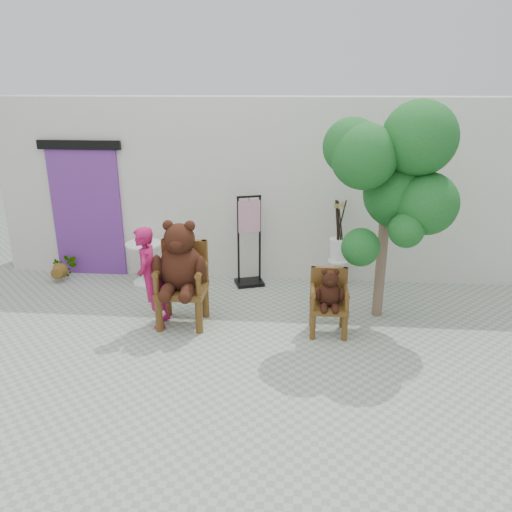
# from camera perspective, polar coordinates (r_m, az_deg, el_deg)

# --- Properties ---
(ground_plane) EXTENTS (60.00, 60.00, 0.00)m
(ground_plane) POSITION_cam_1_polar(r_m,az_deg,el_deg) (6.35, -1.08, -11.17)
(ground_plane) COLOR #949A8A
(ground_plane) RESTS_ON ground
(back_wall) EXTENTS (9.00, 1.00, 3.00)m
(back_wall) POSITION_cam_1_polar(r_m,az_deg,el_deg) (8.74, 0.95, 7.93)
(back_wall) COLOR beige
(back_wall) RESTS_ON ground
(doorway) EXTENTS (1.40, 0.11, 2.33)m
(doorway) POSITION_cam_1_polar(r_m,az_deg,el_deg) (9.02, -18.76, 5.09)
(doorway) COLOR #622B83
(doorway) RESTS_ON ground
(chair_big) EXTENTS (0.74, 0.79, 1.50)m
(chair_big) POSITION_cam_1_polar(r_m,az_deg,el_deg) (6.84, -8.57, -1.31)
(chair_big) COLOR #492D0F
(chair_big) RESTS_ON ground
(chair_small) EXTENTS (0.50, 0.50, 0.92)m
(chair_small) POSITION_cam_1_polar(r_m,az_deg,el_deg) (6.70, 8.36, -4.45)
(chair_small) COLOR #492D0F
(chair_small) RESTS_ON ground
(person) EXTENTS (0.36, 0.53, 1.41)m
(person) POSITION_cam_1_polar(r_m,az_deg,el_deg) (6.91, -11.89, -2.47)
(person) COLOR #991247
(person) RESTS_ON ground
(cafe_table) EXTENTS (0.60, 0.60, 0.70)m
(cafe_table) POSITION_cam_1_polar(r_m,az_deg,el_deg) (8.52, -12.59, -0.23)
(cafe_table) COLOR white
(cafe_table) RESTS_ON ground
(display_stand) EXTENTS (0.54, 0.48, 1.51)m
(display_stand) POSITION_cam_1_polar(r_m,az_deg,el_deg) (8.20, -0.78, 0.53)
(display_stand) COLOR black
(display_stand) RESTS_ON ground
(stool_bucket) EXTENTS (0.32, 0.32, 1.45)m
(stool_bucket) POSITION_cam_1_polar(r_m,az_deg,el_deg) (8.24, 9.39, 0.79)
(stool_bucket) COLOR white
(stool_bucket) RESTS_ON ground
(tree) EXTENTS (1.75, 1.36, 3.03)m
(tree) POSITION_cam_1_polar(r_m,az_deg,el_deg) (6.77, 16.02, 9.41)
(tree) COLOR brown
(tree) RESTS_ON ground
(potted_plant) EXTENTS (0.44, 0.39, 0.46)m
(potted_plant) POSITION_cam_1_polar(r_m,az_deg,el_deg) (9.14, -21.28, -1.19)
(potted_plant) COLOR #113E1A
(potted_plant) RESTS_ON ground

